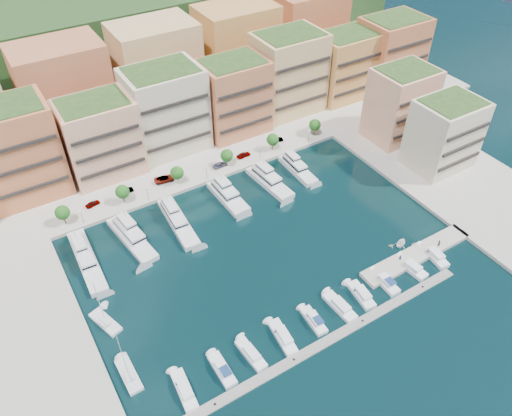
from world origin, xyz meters
The scene contains 60 objects.
ground centered at (0.00, 0.00, 0.00)m, with size 400.00×400.00×0.00m, color black.
north_quay centered at (0.00, 62.00, 0.00)m, with size 220.00×64.00×2.00m, color #9E998E.
east_quay centered at (62.00, -8.00, 0.00)m, with size 34.00×76.00×2.00m, color #9E998E.
west_quay centered at (-62.00, -8.00, 0.00)m, with size 34.00×76.00×2.00m, color #9E998E.
hillside centered at (0.00, 110.00, 0.00)m, with size 240.00×40.00×58.00m, color #1C3314.
south_pontoon centered at (-3.00, -30.00, 0.00)m, with size 72.00×2.20×0.35m, color gray.
finger_pier centered at (30.00, -22.00, 0.00)m, with size 32.00×5.00×2.00m, color #9E998E.
apartment_1 centered at (-44.00, 51.99, 14.31)m, with size 20.00×16.50×26.80m.
apartment_2 centered at (-23.00, 49.99, 12.31)m, with size 20.00×15.50×22.80m.
apartment_3 centered at (-2.00, 51.99, 13.81)m, with size 22.00×16.50×25.80m.
apartment_4 centered at (20.00, 49.99, 12.81)m, with size 20.00×15.50×23.80m.
apartment_5 centered at (42.00, 51.99, 14.31)m, with size 22.00×16.50×26.80m.
apartment_6 centered at (64.00, 49.99, 12.31)m, with size 20.00×15.50×22.80m.
apartment_7 centered at (84.00, 47.99, 13.31)m, with size 22.00×16.50×24.80m.
apartment_east_a centered at (62.00, 19.99, 12.31)m, with size 18.00×14.50×22.80m.
apartment_east_b centered at (62.00, 1.99, 11.31)m, with size 18.00×14.50×20.80m.
backblock_1 centered at (-25.00, 74.00, 16.00)m, with size 26.00×18.00×30.00m, color #CF7B4D.
backblock_2 centered at (5.00, 74.00, 16.00)m, with size 26.00×18.00×30.00m, color tan.
backblock_3 centered at (35.00, 74.00, 16.00)m, with size 26.00×18.00×30.00m, color #C39447.
backblock_4 centered at (65.00, 74.00, 16.00)m, with size 26.00×18.00×30.00m, color #C06F40.
tree_0 centered at (-40.00, 33.50, 4.74)m, with size 3.80×3.80×5.65m.
tree_1 centered at (-24.00, 33.50, 4.74)m, with size 3.80×3.80×5.65m.
tree_2 centered at (-8.00, 33.50, 4.74)m, with size 3.80×3.80×5.65m.
tree_3 centered at (8.00, 33.50, 4.74)m, with size 3.80×3.80×5.65m.
tree_4 centered at (24.00, 33.50, 4.74)m, with size 3.80×3.80×5.65m.
tree_5 centered at (40.00, 33.50, 4.74)m, with size 3.80×3.80×5.65m.
lamppost_0 centered at (-36.00, 31.20, 3.83)m, with size 0.30×0.30×4.20m.
lamppost_1 centered at (-18.00, 31.20, 3.83)m, with size 0.30×0.30×4.20m.
lamppost_2 centered at (0.00, 31.20, 3.83)m, with size 0.30×0.30×4.20m.
lamppost_3 centered at (18.00, 31.20, 3.83)m, with size 0.30×0.30×4.20m.
lamppost_4 centered at (36.00, 31.20, 3.83)m, with size 0.30×0.30×4.20m.
yacht_0 centered at (-39.36, 18.72, 1.21)m, with size 5.00×22.58×7.30m.
yacht_1 centered at (-27.42, 20.00, 1.09)m, with size 6.99×19.95×7.30m.
yacht_2 centered at (-14.87, 19.61, 1.21)m, with size 5.52×20.73×7.30m.
yacht_3 centered at (1.25, 21.64, 1.21)m, with size 5.20×16.15×7.30m.
yacht_4 centered at (14.52, 20.99, 1.09)m, with size 6.06×17.71×7.30m.
yacht_5 centered at (24.95, 21.83, 1.21)m, with size 4.44×15.78×7.30m.
cruiser_0 centered at (-33.70, -24.60, 0.55)m, with size 3.33×9.25×2.55m.
cruiser_1 centered at (-25.45, -24.61, 0.57)m, with size 2.63×8.18×2.66m.
cruiser_2 centered at (-18.79, -24.59, 0.55)m, with size 3.08×8.54×2.55m.
cruiser_3 centered at (-11.03, -24.60, 0.55)m, with size 3.60×9.43×2.55m.
cruiser_4 centered at (-3.03, -24.60, 0.57)m, with size 3.04×7.78×2.66m.
cruiser_5 centered at (4.09, -24.60, 0.55)m, with size 3.21×9.00×2.55m.
cruiser_6 centered at (10.31, -24.59, 0.55)m, with size 3.77×8.48×2.55m.
cruiser_7 centered at (17.44, -24.60, 0.57)m, with size 3.02×7.97×2.66m.
cruiser_8 centered at (25.85, -24.59, 0.55)m, with size 3.57×8.24×2.55m.
cruiser_9 centered at (33.46, -24.59, 0.55)m, with size 3.86×8.62×2.55m.
sailboat_0 centered at (-41.57, -15.97, 0.31)m, with size 2.98×8.62×13.20m.
sailboat_1 centered at (-41.40, -1.45, 0.31)m, with size 5.26×8.86×13.20m.
tender_1 centered at (27.04, -16.37, 0.40)m, with size 1.30×1.51×0.79m, color beige.
tender_3 centered at (32.20, -19.00, 0.44)m, with size 1.44×1.67×0.88m, color beige.
tender_2 centered at (29.84, -17.05, 0.39)m, with size 2.70×3.78×0.78m, color white.
car_0 centered at (-31.77, 36.73, 1.67)m, with size 1.58×3.92×1.34m, color gray.
car_1 centered at (-22.18, 37.44, 1.70)m, with size 1.49×4.27×1.41m, color gray.
car_2 centered at (-10.86, 36.47, 1.82)m, with size 2.72×5.91×1.64m, color gray.
car_3 centered at (5.91, 34.27, 1.67)m, with size 1.88×4.63×1.34m, color gray.
car_4 centered at (14.46, 34.95, 1.76)m, with size 1.79×4.44×1.51m, color gray.
car_5 centered at (27.60, 36.79, 1.71)m, with size 1.49×4.29×1.41m, color gray.
person_0 centered at (24.83, -21.47, 1.84)m, with size 0.62×0.40×1.69m, color #232446.
person_1 centered at (36.25, -22.93, 1.95)m, with size 0.93×0.72×1.90m, color #48312B.
Camera 1 is at (-47.41, -73.08, 89.52)m, focal length 35.00 mm.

